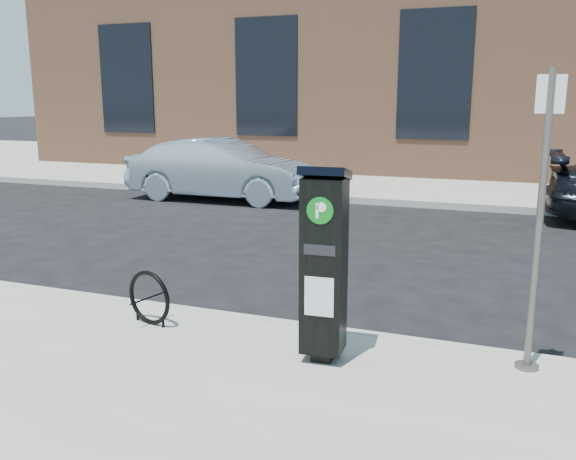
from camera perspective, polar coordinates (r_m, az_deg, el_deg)
The scene contains 9 objects.
ground at distance 6.43m, azimuth -2.25°, elevation -9.50°, with size 120.00×120.00×0.00m, color black.
sidewalk_far at distance 19.76m, azimuth 13.89°, elevation 5.18°, with size 60.00×12.00×0.15m, color gray.
curb_near at distance 6.38m, azimuth -2.33°, elevation -8.94°, with size 60.00×0.12×0.16m, color #9E9B93.
curb_far at distance 13.90m, azimuth 10.79°, elevation 2.48°, with size 60.00×0.12×0.16m, color #9E9B93.
building at distance 22.67m, azimuth 15.43°, elevation 16.28°, with size 28.00×10.05×8.25m.
parking_kiosk at distance 5.15m, azimuth 3.38°, elevation -3.08°, with size 0.41×0.37×1.70m.
sign_pole at distance 5.29m, azimuth 22.43°, elevation 0.30°, with size 0.22×0.20×2.46m.
bike_rack at distance 6.29m, azimuth -12.87°, elevation -6.22°, with size 0.55×0.17×0.56m.
car_silver at distance 14.57m, azimuth -6.25°, elevation 5.66°, with size 1.54×4.43×1.46m, color #97ACC0.
Camera 1 is at (2.35, -5.49, 2.38)m, focal length 38.00 mm.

